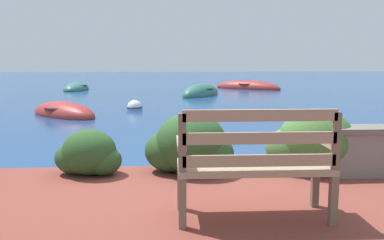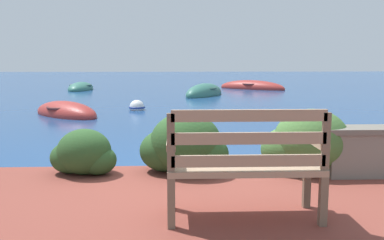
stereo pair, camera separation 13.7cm
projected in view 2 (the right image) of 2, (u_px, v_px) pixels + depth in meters
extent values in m
plane|color=navy|center=(193.00, 183.00, 5.27)|extent=(80.00, 80.00, 0.00)
cube|color=brown|center=(172.00, 187.00, 3.71)|extent=(0.06, 0.06, 0.40)
cube|color=brown|center=(307.00, 185.00, 3.76)|extent=(0.06, 0.06, 0.40)
cube|color=brown|center=(171.00, 203.00, 3.29)|extent=(0.06, 0.06, 0.40)
cube|color=brown|center=(323.00, 201.00, 3.34)|extent=(0.06, 0.06, 0.40)
cube|color=gray|center=(244.00, 167.00, 3.49)|extent=(1.25, 0.48, 0.05)
cube|color=gray|center=(249.00, 161.00, 3.27)|extent=(1.18, 0.04, 0.09)
cube|color=gray|center=(249.00, 138.00, 3.24)|extent=(1.18, 0.04, 0.09)
cube|color=gray|center=(249.00, 116.00, 3.22)|extent=(1.18, 0.04, 0.09)
cube|color=brown|center=(171.00, 143.00, 3.22)|extent=(0.06, 0.04, 0.45)
cube|color=brown|center=(326.00, 142.00, 3.27)|extent=(0.06, 0.04, 0.45)
cube|color=gray|center=(171.00, 143.00, 3.44)|extent=(0.07, 0.43, 0.05)
cube|color=gray|center=(317.00, 142.00, 3.49)|extent=(0.07, 0.43, 0.05)
ellipsoid|color=#284C23|center=(84.00, 152.00, 4.82)|extent=(0.61, 0.55, 0.52)
ellipsoid|color=#284C23|center=(70.00, 157.00, 4.87)|extent=(0.46, 0.41, 0.37)
ellipsoid|color=#284C23|center=(98.00, 160.00, 4.81)|extent=(0.43, 0.38, 0.34)
ellipsoid|color=#284C23|center=(186.00, 143.00, 4.88)|extent=(0.82, 0.74, 0.69)
ellipsoid|color=#284C23|center=(166.00, 150.00, 4.94)|extent=(0.61, 0.55, 0.49)
ellipsoid|color=#284C23|center=(204.00, 154.00, 4.86)|extent=(0.57, 0.51, 0.45)
ellipsoid|color=#426B33|center=(311.00, 141.00, 4.88)|extent=(0.87, 0.78, 0.74)
ellipsoid|color=#426B33|center=(289.00, 149.00, 4.95)|extent=(0.65, 0.58, 0.52)
ellipsoid|color=#426B33|center=(331.00, 153.00, 4.86)|extent=(0.61, 0.55, 0.48)
ellipsoid|color=#9E2D28|center=(66.00, 114.00, 11.32)|extent=(2.39, 2.35, 0.66)
torus|color=brown|center=(66.00, 107.00, 11.30)|extent=(1.39, 1.39, 0.07)
cube|color=#846647|center=(58.00, 107.00, 11.54)|extent=(0.62, 0.64, 0.04)
cube|color=#846647|center=(72.00, 109.00, 11.11)|extent=(0.62, 0.64, 0.04)
ellipsoid|color=#336B5B|center=(204.00, 94.00, 17.10)|extent=(2.13, 2.73, 0.86)
torus|color=#304F46|center=(204.00, 88.00, 17.06)|extent=(1.33, 1.33, 0.07)
cube|color=#846647|center=(200.00, 90.00, 16.72)|extent=(0.72, 0.49, 0.04)
cube|color=#846647|center=(208.00, 88.00, 17.35)|extent=(0.72, 0.49, 0.04)
ellipsoid|color=#336B5B|center=(81.00, 89.00, 20.06)|extent=(1.18, 2.29, 0.65)
torus|color=#304F46|center=(81.00, 85.00, 20.03)|extent=(1.11, 1.11, 0.07)
cube|color=#846647|center=(78.00, 86.00, 19.70)|extent=(0.81, 0.18, 0.04)
cube|color=#846647|center=(82.00, 85.00, 20.31)|extent=(0.81, 0.18, 0.04)
ellipsoid|color=#9E2D28|center=(252.00, 88.00, 20.68)|extent=(3.32, 2.81, 0.74)
torus|color=brown|center=(252.00, 84.00, 20.65)|extent=(1.44, 1.44, 0.07)
cube|color=#846647|center=(243.00, 84.00, 20.94)|extent=(0.58, 0.73, 0.04)
cube|color=#846647|center=(260.00, 85.00, 20.43)|extent=(0.58, 0.73, 0.04)
sphere|color=white|center=(137.00, 107.00, 12.49)|extent=(0.44, 0.44, 0.44)
torus|color=navy|center=(137.00, 107.00, 12.49)|extent=(0.48, 0.48, 0.05)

